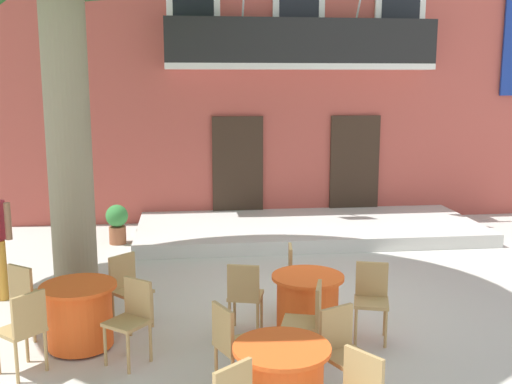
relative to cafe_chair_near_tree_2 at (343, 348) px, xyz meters
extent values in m
plane|color=beige|center=(0.14, 2.70, -0.53)|extent=(120.00, 120.00, 0.00)
cube|color=#B24C42|center=(0.97, 9.70, 3.22)|extent=(13.00, 4.00, 7.50)
cube|color=#332319|center=(-0.33, 7.67, 0.62)|extent=(1.10, 0.08, 2.30)
cube|color=#332319|center=(2.27, 7.67, 0.62)|extent=(1.10, 0.08, 2.30)
cube|color=silver|center=(-1.23, 7.66, 4.12)|extent=(1.10, 0.08, 1.90)
cube|color=black|center=(-1.23, 7.63, 4.12)|extent=(0.84, 0.04, 1.60)
cube|color=silver|center=(0.97, 7.66, 4.12)|extent=(1.10, 0.08, 1.90)
cube|color=black|center=(0.97, 7.63, 4.12)|extent=(0.84, 0.04, 1.60)
cube|color=silver|center=(3.17, 7.66, 4.12)|extent=(1.10, 0.08, 1.90)
cube|color=black|center=(3.17, 7.63, 4.12)|extent=(0.84, 0.04, 1.60)
cube|color=silver|center=(0.97, 7.38, 2.81)|extent=(5.60, 0.65, 0.12)
cube|color=black|center=(0.97, 7.08, 3.32)|extent=(5.60, 0.06, 0.90)
cylinder|color=slate|center=(-1.33, 7.40, 3.01)|extent=(0.33, 0.33, 0.28)
ellipsoid|color=#4C8E38|center=(-1.33, 7.40, 3.32)|extent=(0.43, 0.43, 0.33)
cylinder|color=#47423D|center=(-0.18, 7.40, 3.03)|extent=(0.27, 0.27, 0.31)
ellipsoid|color=#2D7533|center=(-0.18, 7.40, 3.36)|extent=(0.35, 0.35, 0.36)
cylinder|color=slate|center=(0.97, 7.40, 2.98)|extent=(0.26, 0.26, 0.22)
ellipsoid|color=#38843D|center=(0.97, 7.40, 3.33)|extent=(0.34, 0.34, 0.47)
cylinder|color=#995638|center=(2.12, 7.40, 3.03)|extent=(0.35, 0.35, 0.32)
ellipsoid|color=#4C8E38|center=(2.12, 7.40, 3.38)|extent=(0.45, 0.45, 0.38)
cylinder|color=#47423D|center=(3.27, 7.40, 3.00)|extent=(0.36, 0.36, 0.25)
ellipsoid|color=#4C8E38|center=(3.27, 7.40, 3.36)|extent=(0.46, 0.46, 0.47)
cube|color=silver|center=(0.97, 6.31, -0.40)|extent=(6.76, 2.78, 0.25)
cylinder|color=#7F755B|center=(-2.95, 2.77, 1.57)|extent=(0.57, 0.57, 4.20)
cylinder|color=#EA561E|center=(-0.65, -0.38, 0.21)|extent=(0.86, 0.86, 0.04)
cube|color=tan|center=(-0.07, -0.89, 0.17)|extent=(0.25, 0.33, 0.42)
cylinder|color=tan|center=(0.26, -0.15, -0.30)|extent=(0.04, 0.04, 0.45)
cylinder|color=tan|center=(0.11, 0.16, -0.30)|extent=(0.04, 0.04, 0.45)
cylinder|color=tan|center=(-0.19, 0.01, -0.30)|extent=(0.04, 0.04, 0.45)
cube|color=tan|center=(0.03, -0.07, -0.06)|extent=(0.53, 0.53, 0.04)
cube|color=tan|center=(-0.04, 0.09, 0.17)|extent=(0.36, 0.20, 0.42)
cylinder|color=tan|center=(-0.88, 0.52, -0.30)|extent=(0.04, 0.04, 0.45)
cylinder|color=tan|center=(-0.74, 0.21, -0.30)|extent=(0.04, 0.04, 0.45)
cylinder|color=tan|center=(-1.19, 0.38, -0.30)|extent=(0.04, 0.04, 0.45)
cylinder|color=tan|center=(-1.05, 0.07, -0.30)|extent=(0.04, 0.04, 0.45)
cube|color=tan|center=(-0.96, 0.30, -0.06)|extent=(0.53, 0.53, 0.04)
cube|color=tan|center=(-1.13, 0.22, 0.17)|extent=(0.19, 0.36, 0.42)
cylinder|color=#EA561E|center=(-0.03, 1.50, -0.16)|extent=(0.74, 0.74, 0.68)
cylinder|color=#EA561E|center=(-0.03, 1.50, 0.21)|extent=(0.86, 0.86, 0.04)
cylinder|color=#2D2823|center=(-0.03, 1.50, -0.51)|extent=(0.44, 0.44, 0.03)
cylinder|color=tan|center=(0.26, 2.39, -0.30)|extent=(0.04, 0.04, 0.45)
cylinder|color=tan|center=(0.21, 2.06, -0.30)|extent=(0.04, 0.04, 0.45)
cylinder|color=tan|center=(-0.08, 2.44, -0.30)|extent=(0.04, 0.04, 0.45)
cylinder|color=tan|center=(-0.12, 2.10, -0.30)|extent=(0.04, 0.04, 0.45)
cube|color=tan|center=(0.07, 2.25, -0.06)|extent=(0.45, 0.45, 0.04)
cube|color=tan|center=(-0.11, 2.27, 0.17)|extent=(0.09, 0.38, 0.42)
cylinder|color=tan|center=(-0.88, 1.90, -0.30)|extent=(0.04, 0.04, 0.45)
cylinder|color=tan|center=(-0.55, 1.82, -0.30)|extent=(0.04, 0.04, 0.45)
cylinder|color=tan|center=(-0.97, 1.57, -0.30)|extent=(0.04, 0.04, 0.45)
cylinder|color=tan|center=(-0.64, 1.49, -0.30)|extent=(0.04, 0.04, 0.45)
cube|color=tan|center=(-0.76, 1.70, -0.06)|extent=(0.49, 0.49, 0.04)
cube|color=tan|center=(-0.80, 1.52, 0.17)|extent=(0.38, 0.14, 0.42)
cylinder|color=tan|center=(-0.46, 0.67, -0.30)|extent=(0.04, 0.04, 0.45)
cylinder|color=tan|center=(-0.36, 1.00, -0.30)|extent=(0.04, 0.04, 0.45)
cylinder|color=tan|center=(-0.13, 0.57, -0.30)|extent=(0.04, 0.04, 0.45)
cylinder|color=tan|center=(-0.04, 0.90, -0.30)|extent=(0.04, 0.04, 0.45)
cube|color=tan|center=(-0.25, 0.78, -0.06)|extent=(0.50, 0.50, 0.04)
cube|color=tan|center=(-0.08, 0.73, 0.17)|extent=(0.15, 0.38, 0.42)
cylinder|color=tan|center=(0.80, 1.07, -0.30)|extent=(0.04, 0.04, 0.45)
cylinder|color=tan|center=(0.47, 1.17, -0.30)|extent=(0.04, 0.04, 0.45)
cylinder|color=tan|center=(0.90, 1.40, -0.30)|extent=(0.04, 0.04, 0.45)
cylinder|color=tan|center=(0.57, 1.50, -0.30)|extent=(0.04, 0.04, 0.45)
cube|color=tan|center=(0.68, 1.29, -0.06)|extent=(0.50, 0.50, 0.04)
cube|color=tan|center=(0.74, 1.46, 0.17)|extent=(0.38, 0.15, 0.42)
cylinder|color=#EA561E|center=(-2.69, 1.48, -0.16)|extent=(0.74, 0.74, 0.68)
cylinder|color=#EA561E|center=(-2.69, 1.48, 0.21)|extent=(0.86, 0.86, 0.04)
cylinder|color=#2D2823|center=(-2.69, 1.48, -0.51)|extent=(0.44, 0.44, 0.03)
cylinder|color=tan|center=(-1.90, 1.99, -0.30)|extent=(0.04, 0.04, 0.45)
cylinder|color=tan|center=(-2.15, 1.75, -0.30)|extent=(0.04, 0.04, 0.45)
cylinder|color=tan|center=(-2.13, 2.23, -0.30)|extent=(0.04, 0.04, 0.45)
cylinder|color=tan|center=(-2.38, 2.00, -0.30)|extent=(0.04, 0.04, 0.45)
cube|color=tan|center=(-2.14, 1.99, -0.06)|extent=(0.57, 0.57, 0.04)
cube|color=tan|center=(-2.26, 2.13, 0.17)|extent=(0.31, 0.29, 0.42)
cylinder|color=tan|center=(-3.33, 2.17, -0.30)|extent=(0.04, 0.04, 0.45)
cylinder|color=tan|center=(-3.06, 1.96, -0.30)|extent=(0.04, 0.04, 0.45)
cylinder|color=tan|center=(-3.53, 1.89, -0.30)|extent=(0.04, 0.04, 0.45)
cylinder|color=tan|center=(-3.26, 1.69, -0.30)|extent=(0.04, 0.04, 0.45)
cube|color=tan|center=(-3.29, 1.93, -0.06)|extent=(0.56, 0.56, 0.04)
cube|color=tan|center=(-3.40, 1.78, 0.17)|extent=(0.33, 0.26, 0.42)
cylinder|color=tan|center=(-3.21, 1.17, -0.30)|extent=(0.04, 0.04, 0.45)
cylinder|color=tan|center=(-3.19, 0.69, -0.30)|extent=(0.04, 0.04, 0.45)
cylinder|color=tan|center=(-2.96, 0.94, -0.30)|extent=(0.04, 0.04, 0.45)
cube|color=tan|center=(-3.20, 0.93, -0.06)|extent=(0.57, 0.57, 0.04)
cube|color=tan|center=(-3.07, 0.81, 0.17)|extent=(0.29, 0.31, 0.42)
cylinder|color=tan|center=(-2.09, 0.77, -0.30)|extent=(0.04, 0.04, 0.45)
cylinder|color=tan|center=(-2.35, 0.98, -0.30)|extent=(0.04, 0.04, 0.45)
cylinder|color=tan|center=(-1.87, 1.03, -0.30)|extent=(0.04, 0.04, 0.45)
cylinder|color=tan|center=(-2.13, 1.25, -0.30)|extent=(0.04, 0.04, 0.45)
cube|color=tan|center=(-2.11, 1.01, -0.06)|extent=(0.56, 0.56, 0.04)
cube|color=tan|center=(-2.00, 1.15, 0.17)|extent=(0.32, 0.27, 0.42)
cylinder|color=#995638|center=(-2.76, 6.07, -0.37)|extent=(0.32, 0.32, 0.33)
ellipsoid|color=#38843D|center=(-2.76, 6.07, 0.01)|extent=(0.41, 0.41, 0.42)
cylinder|color=gold|center=(-4.04, 3.21, -0.10)|extent=(0.14, 0.14, 0.85)
cylinder|color=#9E7051|center=(-3.91, 3.21, 0.60)|extent=(0.09, 0.09, 0.52)
camera|label=1|loc=(-1.44, -5.23, 2.49)|focal=42.27mm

